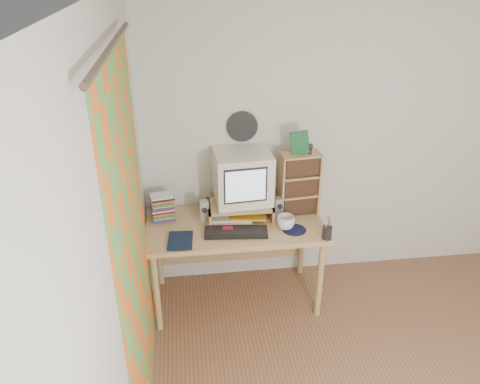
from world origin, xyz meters
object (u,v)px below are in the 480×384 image
object	(u,v)px
dvd_stack	(163,206)
diary	(168,240)
mug	(286,222)
crt_monitor	(243,178)
desk	(234,234)
cd_rack	(299,184)
keyboard	(236,232)

from	to	relation	value
dvd_stack	diary	distance (m)	0.36
dvd_stack	mug	bearing A→B (deg)	-25.53
crt_monitor	mug	xyz separation A→B (m)	(0.30, -0.28, -0.27)
desk	cd_rack	xyz separation A→B (m)	(0.53, 0.06, 0.39)
keyboard	cd_rack	size ratio (longest dim) A/B	0.92
keyboard	dvd_stack	world-z (taller)	dvd_stack
crt_monitor	mug	distance (m)	0.49
keyboard	mug	distance (m)	0.40
cd_rack	desk	bearing A→B (deg)	-179.39
keyboard	mug	size ratio (longest dim) A/B	3.49
keyboard	dvd_stack	bearing A→B (deg)	157.85
keyboard	diary	distance (m)	0.52
desk	dvd_stack	bearing A→B (deg)	173.07
dvd_stack	mug	distance (m)	0.98
desk	dvd_stack	world-z (taller)	dvd_stack
keyboard	desk	bearing A→B (deg)	92.22
diary	crt_monitor	bearing A→B (deg)	34.34
dvd_stack	diary	size ratio (longest dim) A/B	1.12
crt_monitor	cd_rack	size ratio (longest dim) A/B	0.83
dvd_stack	mug	world-z (taller)	dvd_stack
keyboard	dvd_stack	xyz separation A→B (m)	(-0.55, 0.29, 0.11)
dvd_stack	mug	xyz separation A→B (m)	(0.94, -0.26, -0.07)
keyboard	diary	bearing A→B (deg)	-168.73
crt_monitor	diary	bearing A→B (deg)	-154.17
crt_monitor	dvd_stack	bearing A→B (deg)	176.81
crt_monitor	diary	xyz separation A→B (m)	(-0.60, -0.36, -0.30)
desk	diary	distance (m)	0.61
cd_rack	keyboard	bearing A→B (deg)	-158.45
desk	keyboard	xyz separation A→B (m)	(-0.01, -0.22, 0.15)
cd_rack	diary	distance (m)	1.13
keyboard	cd_rack	world-z (taller)	cd_rack
keyboard	crt_monitor	bearing A→B (deg)	78.96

